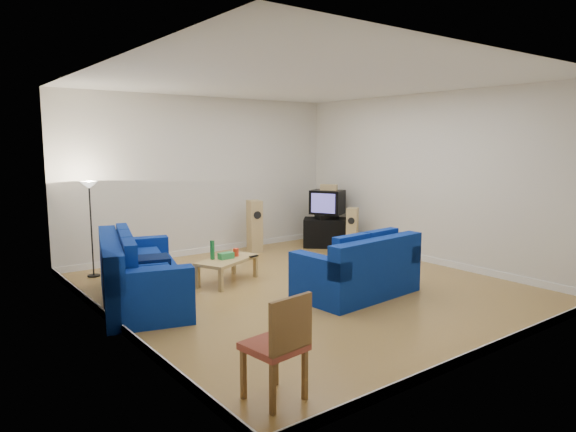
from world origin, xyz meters
TOP-DOWN VIEW (x-y plane):
  - room at (0.00, 0.00)m, footprint 6.01×6.51m
  - sofa_three_seat at (-2.38, 0.84)m, footprint 1.70×2.67m
  - sofa_loveseat at (0.40, -0.85)m, footprint 1.90×1.16m
  - coffee_table at (-0.80, 0.99)m, footprint 1.23×0.95m
  - bottle at (-1.03, 1.08)m, footprint 0.09×0.09m
  - tissue_box at (-0.83, 0.98)m, footprint 0.25×0.14m
  - red_canister at (-0.60, 1.05)m, footprint 0.13×0.13m
  - remote at (-0.39, 0.83)m, footprint 0.17×0.08m
  - tv_stand at (2.45, 2.21)m, footprint 1.14×1.11m
  - av_receiver at (2.42, 2.20)m, footprint 0.53×0.48m
  - television at (2.46, 2.23)m, footprint 0.75×0.83m
  - centre_speaker at (2.48, 2.21)m, footprint 0.33×0.38m
  - speaker_left at (0.86, 2.70)m, footprint 0.32×0.38m
  - speaker_right at (2.45, 1.43)m, footprint 0.35×0.34m
  - floor_lamp at (-2.45, 2.70)m, footprint 0.28×0.28m
  - dining_chair at (-2.44, -2.71)m, footprint 0.53×0.53m

SIDE VIEW (x-z plane):
  - tv_stand at x=2.45m, z-range 0.00..0.62m
  - coffee_table at x=-0.80m, z-range 0.15..0.55m
  - sofa_loveseat at x=0.40m, z-range -0.11..0.80m
  - sofa_three_seat at x=-2.38m, z-range -0.12..0.83m
  - remote at x=-0.39m, z-range 0.40..0.42m
  - tissue_box at x=-0.83m, z-range 0.40..0.50m
  - red_canister at x=-0.60m, z-range 0.40..0.53m
  - speaker_right at x=2.45m, z-range 0.00..0.94m
  - speaker_left at x=0.86m, z-range 0.00..1.09m
  - dining_chair at x=-2.44m, z-range 0.06..1.05m
  - bottle at x=-1.03m, z-range 0.40..0.71m
  - av_receiver at x=2.42m, z-range 0.62..0.73m
  - television at x=2.46m, z-range 0.73..1.25m
  - centre_speaker at x=2.48m, z-range 1.25..1.38m
  - floor_lamp at x=-2.45m, z-range 0.53..2.17m
  - room at x=0.00m, z-range -0.06..3.15m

